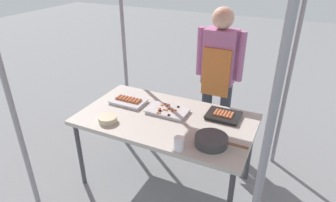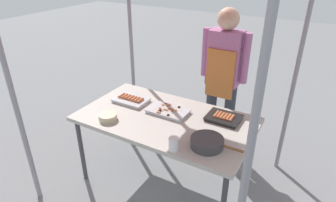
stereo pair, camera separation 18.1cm
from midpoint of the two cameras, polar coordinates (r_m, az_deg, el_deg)
ground_plane at (r=3.14m, az=1.24°, el=-15.18°), size 18.00×18.00×0.00m
stall_table at (r=2.72m, az=1.38°, el=-4.26°), size 1.60×0.90×0.75m
tray_grilled_sausages at (r=2.72m, az=12.72°, el=-3.22°), size 0.31×0.24×0.05m
tray_meat_skewers at (r=2.76m, az=1.85°, el=-1.99°), size 0.39×0.23×0.04m
tray_pork_links at (r=2.98m, az=-5.56°, el=0.25°), size 0.34×0.23×0.06m
cooking_wok at (r=2.33m, az=9.94°, el=-7.97°), size 0.42×0.26×0.07m
condiment_bowl at (r=2.69m, az=-9.83°, el=-3.08°), size 0.17×0.17×0.05m
drink_cup_near_edge at (r=2.26m, az=3.44°, el=-8.43°), size 0.08×0.08×0.10m
vendor_woman at (r=3.21m, az=12.38°, el=5.68°), size 0.52×0.23×1.63m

